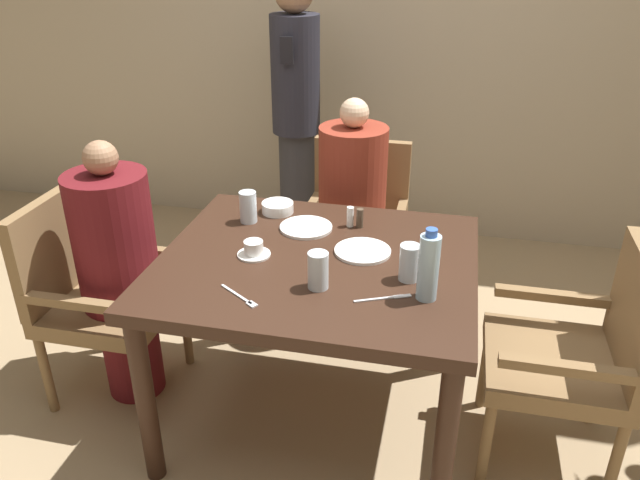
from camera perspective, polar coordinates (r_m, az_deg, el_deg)
ground_plane at (r=2.72m, az=-0.24°, el=-15.66°), size 16.00×16.00×0.00m
wall_back at (r=3.93m, az=6.43°, el=20.23°), size 8.00×0.06×2.80m
dining_table at (r=2.33m, az=-0.27°, el=-3.76°), size 1.15×1.00×0.75m
chair_left_side at (r=2.76m, az=-20.04°, el=-4.23°), size 0.49×0.49×0.88m
diner_in_left_chair at (r=2.65m, az=-17.86°, el=-2.85°), size 0.32×0.32×1.14m
chair_far_side at (r=3.18m, az=3.31°, el=1.60°), size 0.49×0.49×0.88m
diner_in_far_chair at (r=3.01m, az=2.93°, el=2.36°), size 0.32×0.32×1.16m
chair_right_side at (r=2.43m, az=22.63°, el=-9.33°), size 0.49×0.49×0.88m
standing_host at (r=3.67m, az=-2.21°, el=11.55°), size 0.28×0.31×1.63m
plate_main_left at (r=2.33m, az=3.92°, el=-1.01°), size 0.21×0.21×0.01m
plate_main_right at (r=2.51m, az=-1.29°, el=1.16°), size 0.21×0.21×0.01m
teacup_with_saucer at (r=2.31m, az=-6.08°, el=-0.88°), size 0.12×0.12×0.06m
bowl_small at (r=2.65m, az=-3.89°, el=2.99°), size 0.13×0.13×0.04m
water_bottle at (r=2.02m, az=9.90°, el=-2.41°), size 0.07×0.07×0.25m
glass_tall_near at (r=2.56m, az=-6.59°, el=3.02°), size 0.07×0.07×0.13m
glass_tall_mid at (r=2.07m, az=-0.18°, el=-2.80°), size 0.07×0.07×0.13m
glass_tall_far at (r=2.14m, az=8.17°, el=-2.06°), size 0.07×0.07×0.13m
salt_shaker at (r=2.51m, az=2.78°, el=2.14°), size 0.03×0.03×0.08m
pepper_shaker at (r=2.51m, az=3.66°, el=2.01°), size 0.03×0.03×0.08m
fork_beside_plate at (r=2.06m, az=-7.15°, el=-5.28°), size 0.16×0.12×0.00m
knife_beside_plate at (r=2.05m, az=6.03°, el=-5.30°), size 0.18×0.09×0.00m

